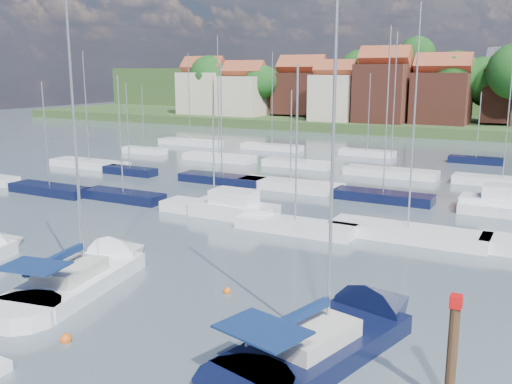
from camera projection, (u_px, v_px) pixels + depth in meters
The scene contains 10 objects.
ground at pixel (373, 181), 59.98m from camera, with size 260.00×260.00×0.00m, color #475560.
sailboat_centre at pixel (97, 271), 32.18m from camera, with size 5.80×13.64×17.89m.
sailboat_navy at pixel (346, 331), 24.74m from camera, with size 7.09×14.39×19.15m.
timber_piling at pixel (450, 378), 19.64m from camera, with size 0.40×0.40×6.35m.
buoy_c at pixel (23, 329), 25.78m from camera, with size 0.49×0.49×0.49m, color #D85914.
buoy_d at pixel (66, 341), 24.57m from camera, with size 0.51×0.51×0.51m, color #D85914.
buoy_e at pixel (227, 293), 29.91m from camera, with size 0.41×0.41×0.41m, color #D85914.
buoy_g at pixel (41, 295), 29.59m from camera, with size 0.52×0.52×0.52m, color beige.
marina_field at pixel (378, 187), 54.83m from camera, with size 79.62×41.41×15.93m.
far_shore_town at pixel (496, 99), 137.88m from camera, with size 212.46×90.00×22.27m.
Camera 1 is at (16.88, -17.76, 11.45)m, focal length 40.00 mm.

